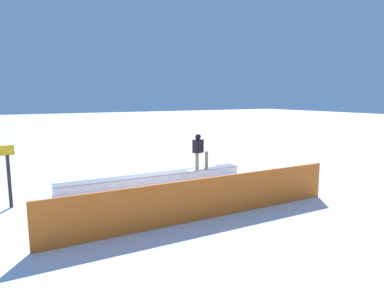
# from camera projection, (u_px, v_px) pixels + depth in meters

# --- Properties ---
(ground_plane) EXTENTS (120.00, 120.00, 0.00)m
(ground_plane) POSITION_uv_depth(u_px,v_px,m) (155.00, 188.00, 12.07)
(ground_plane) COLOR white
(grind_box) EXTENTS (7.06, 0.74, 0.52)m
(grind_box) POSITION_uv_depth(u_px,v_px,m) (155.00, 181.00, 12.04)
(grind_box) COLOR white
(grind_box) RESTS_ON ground_plane
(snowboarder) EXTENTS (1.51, 0.71, 1.40)m
(snowboarder) POSITION_uv_depth(u_px,v_px,m) (199.00, 150.00, 12.70)
(snowboarder) COLOR silver
(snowboarder) RESTS_ON grind_box
(safety_fence) EXTENTS (8.73, 0.28, 1.16)m
(safety_fence) POSITION_uv_depth(u_px,v_px,m) (206.00, 199.00, 8.89)
(safety_fence) COLOR orange
(safety_fence) RESTS_ON ground_plane
(trail_marker) EXTENTS (0.40, 0.10, 1.91)m
(trail_marker) POSITION_uv_depth(u_px,v_px,m) (9.00, 175.00, 9.75)
(trail_marker) COLOR #262628
(trail_marker) RESTS_ON ground_plane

